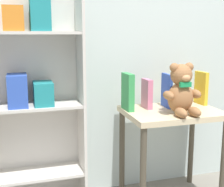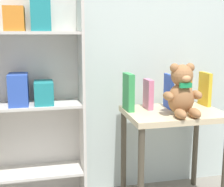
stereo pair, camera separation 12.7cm
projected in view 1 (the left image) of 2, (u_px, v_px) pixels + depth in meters
wall_back at (143, 20)px, 2.24m from camera, size 4.80×0.06×2.50m
bookshelf_side at (30, 91)px, 1.96m from camera, size 0.65×0.26×1.41m
display_table at (171, 125)px, 2.10m from camera, size 0.63×0.46×0.65m
teddy_bear at (182, 91)px, 1.95m from camera, size 0.25×0.23×0.32m
book_standing_green at (128, 92)px, 2.06m from camera, size 0.04×0.15×0.24m
book_standing_pink at (147, 94)px, 2.11m from camera, size 0.04×0.12×0.20m
book_standing_blue at (167, 91)px, 2.14m from camera, size 0.03×0.15×0.23m
book_standing_orange at (184, 90)px, 2.19m from camera, size 0.03×0.10×0.22m
book_standing_yellow at (201, 88)px, 2.24m from camera, size 0.03×0.14×0.23m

